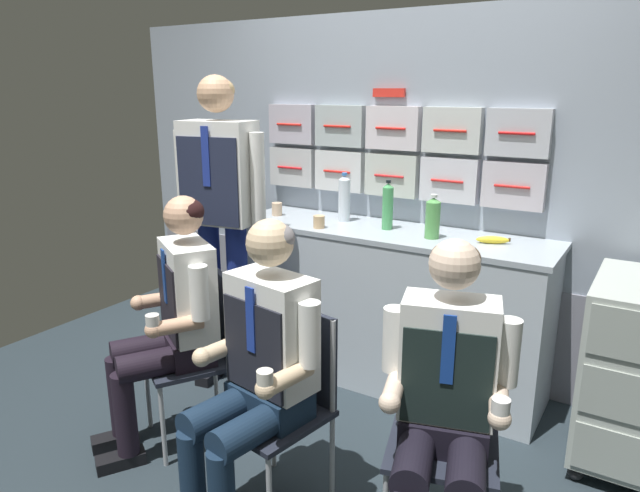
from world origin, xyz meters
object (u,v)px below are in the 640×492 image
object	(u,v)px
service_trolley	(633,368)
water_bottle_clear	(344,198)
crew_member_left	(172,314)
espresso_cup_small	(277,209)
folding_chair_right	(287,387)
folding_chair_left	(207,339)
snack_banana	(493,240)
folding_chair_by_counter	(446,413)
crew_member_right	(257,364)
crew_member_standing	(220,204)
crew_member_by_counter	(445,399)

from	to	relation	value
service_trolley	water_bottle_clear	world-z (taller)	water_bottle_clear
crew_member_left	water_bottle_clear	distance (m)	1.29
water_bottle_clear	espresso_cup_small	world-z (taller)	water_bottle_clear
folding_chair_right	service_trolley	bearing A→B (deg)	40.21
folding_chair_left	snack_banana	bearing A→B (deg)	42.43
folding_chair_by_counter	snack_banana	distance (m)	1.12
folding_chair_left	crew_member_right	size ratio (longest dim) A/B	0.67
crew_member_standing	folding_chair_by_counter	bearing A→B (deg)	-17.64
folding_chair_left	espresso_cup_small	distance (m)	1.11
crew_member_left	folding_chair_by_counter	xyz separation A→B (m)	(1.32, 0.12, -0.17)
crew_member_left	folding_chair_right	distance (m)	0.71
crew_member_standing	crew_member_left	bearing A→B (deg)	-71.62
crew_member_right	crew_member_standing	bearing A→B (deg)	137.11
crew_member_right	crew_member_by_counter	world-z (taller)	crew_member_right
folding_chair_by_counter	folding_chair_right	bearing A→B (deg)	-165.99
crew_member_by_counter	crew_member_left	bearing A→B (deg)	178.39
crew_member_left	crew_member_by_counter	world-z (taller)	crew_member_left
folding_chair_left	espresso_cup_small	xyz separation A→B (m)	(-0.27, 0.97, 0.46)
crew_member_right	folding_chair_by_counter	distance (m)	0.75
folding_chair_right	snack_banana	distance (m)	1.36
water_bottle_clear	folding_chair_left	bearing A→B (deg)	-99.61
crew_member_right	folding_chair_left	bearing A→B (deg)	149.79
crew_member_left	espresso_cup_small	xyz separation A→B (m)	(-0.18, 1.11, 0.29)
crew_member_standing	espresso_cup_small	distance (m)	0.52
crew_member_standing	water_bottle_clear	world-z (taller)	crew_member_standing
crew_member_standing	snack_banana	bearing A→B (deg)	21.40
crew_member_right	folding_chair_by_counter	world-z (taller)	crew_member_right
folding_chair_right	espresso_cup_small	size ratio (longest dim) A/B	10.23
service_trolley	crew_member_right	distance (m)	1.73
crew_member_left	folding_chair_right	size ratio (longest dim) A/B	1.48
folding_chair_by_counter	crew_member_by_counter	xyz separation A→B (m)	(0.05, -0.16, 0.15)
espresso_cup_small	water_bottle_clear	bearing A→B (deg)	10.68
crew_member_by_counter	espresso_cup_small	world-z (taller)	crew_member_by_counter
crew_member_left	snack_banana	xyz separation A→B (m)	(1.18, 1.14, 0.27)
service_trolley	crew_member_by_counter	world-z (taller)	crew_member_by_counter
folding_chair_left	crew_member_standing	world-z (taller)	crew_member_standing
folding_chair_left	folding_chair_by_counter	world-z (taller)	same
folding_chair_by_counter	snack_banana	size ratio (longest dim) A/B	4.86
service_trolley	espresso_cup_small	distance (m)	2.15
service_trolley	folding_chair_right	size ratio (longest dim) A/B	1.07
crew_member_left	crew_member_right	distance (m)	0.69
folding_chair_left	crew_member_standing	xyz separation A→B (m)	(-0.28, 0.46, 0.57)
espresso_cup_small	snack_banana	world-z (taller)	espresso_cup_small
espresso_cup_small	crew_member_standing	bearing A→B (deg)	-92.03
service_trolley	espresso_cup_small	world-z (taller)	espresso_cup_small
service_trolley	folding_chair_by_counter	bearing A→B (deg)	-123.82
service_trolley	espresso_cup_small	size ratio (longest dim) A/B	10.91
crew_member_by_counter	crew_member_standing	size ratio (longest dim) A/B	0.68
crew_member_by_counter	snack_banana	bearing A→B (deg)	98.81
service_trolley	snack_banana	bearing A→B (deg)	167.60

